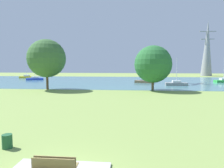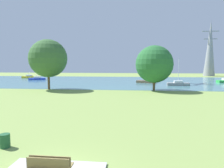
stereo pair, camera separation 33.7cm
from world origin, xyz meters
name	(u,v)px [view 1 (the left image)]	position (x,y,z in m)	size (l,w,h in m)	color
ground_plane	(110,97)	(0.00, 22.00, 0.00)	(160.00, 160.00, 0.00)	#7F994C
bench_facing_water	(56,166)	(0.00, 0.27, 0.47)	(1.80, 0.48, 0.89)	#9AA68E
litter_bin	(7,141)	(-3.89, 2.97, 0.40)	(0.56, 0.56, 0.80)	#1E512D
water_surface	(120,81)	(0.00, 50.00, 0.01)	(140.00, 40.00, 0.02)	teal
sailboat_brown	(144,81)	(6.34, 45.24, 0.45)	(5.03, 2.88, 5.67)	brown
sailboat_green	(223,81)	(27.00, 48.79, 0.47)	(5.03, 2.70, 7.33)	green
sailboat_gray	(176,83)	(13.08, 39.53, 0.45)	(4.82, 1.57, 6.13)	gray
sailboat_blue	(35,79)	(-25.70, 51.76, 0.45)	(5.02, 3.03, 5.64)	blue
sailboat_yellow	(27,77)	(-32.48, 59.87, 0.45)	(4.94, 2.04, 6.11)	yellow
tree_east_far	(47,58)	(-12.62, 29.69, 5.82)	(7.06, 7.06, 9.36)	brown
tree_west_near	(153,64)	(6.94, 30.23, 4.75)	(6.71, 6.71, 8.11)	brown
electricity_pylon	(207,48)	(33.08, 79.60, 11.05)	(6.40, 4.40, 22.07)	gray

